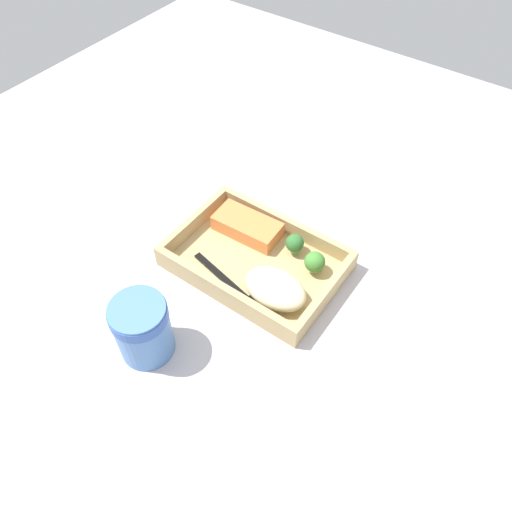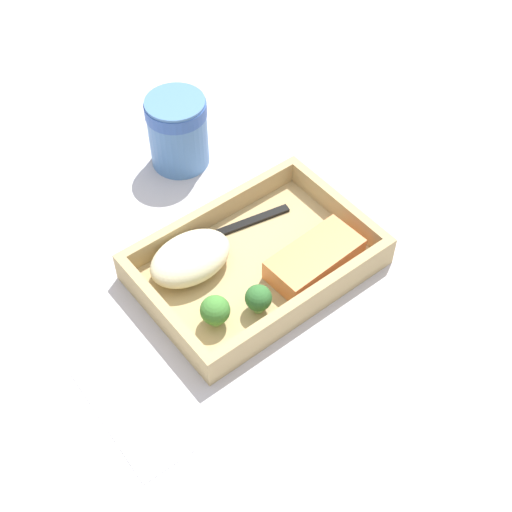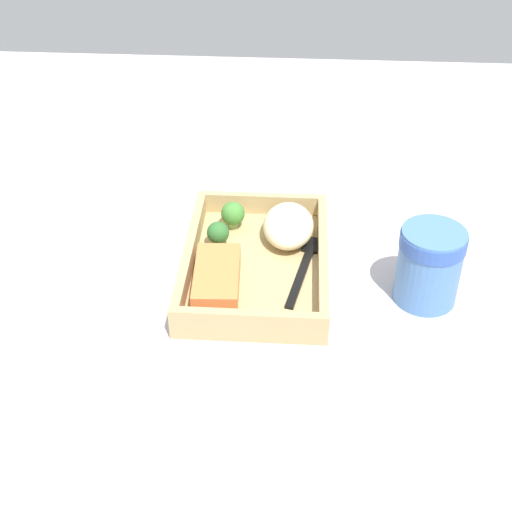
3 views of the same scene
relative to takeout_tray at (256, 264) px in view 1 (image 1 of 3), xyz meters
The scene contains 10 objects.
ground_plane 1.60cm from the takeout_tray, ahead, with size 160.00×160.00×2.00cm, color #B5B0B6.
takeout_tray is the anchor object (origin of this frame).
tray_rim 2.11cm from the takeout_tray, ahead, with size 27.89×19.03×3.02cm.
salmon_fillet 7.29cm from the takeout_tray, 137.98° to the left, with size 11.74×5.70×2.91cm, color orange.
mashed_potatoes 8.27cm from the takeout_tray, 31.87° to the right, with size 10.43×7.10×4.32cm, color beige.
broccoli_floret_1 7.39cm from the takeout_tray, 53.92° to the left, with size 3.11×3.11×3.86cm.
broccoli_floret_2 10.13cm from the takeout_tray, 23.72° to the left, with size 3.43×3.43×4.10cm.
fork 6.55cm from the takeout_tray, 91.15° to the right, with size 15.81×4.78×0.44cm.
paper_cup 22.98cm from the takeout_tray, 100.36° to the right, with size 8.24×8.24×10.33cm.
receipt_slip 22.36cm from the takeout_tray, 17.33° to the left, with size 7.74×15.66×0.24cm, color white.
Camera 1 is at (30.82, -43.29, 65.81)cm, focal length 35.00 mm.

